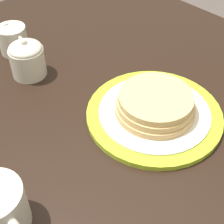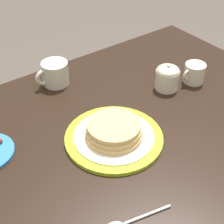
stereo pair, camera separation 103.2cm
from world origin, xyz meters
name	(u,v)px [view 1 (the left image)]	position (x,y,z in m)	size (l,w,h in m)	color
dining_table	(137,142)	(0.00, 0.00, 0.63)	(1.30, 0.94, 0.74)	black
pancake_plate	(153,110)	(0.04, 0.00, 0.77)	(0.29, 0.29, 0.06)	#AAC628
creamer_pitcher	(13,39)	(-0.37, -0.08, 0.78)	(0.11, 0.07, 0.08)	beige
sugar_bowl	(27,58)	(-0.26, -0.10, 0.79)	(0.08, 0.08, 0.10)	beige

